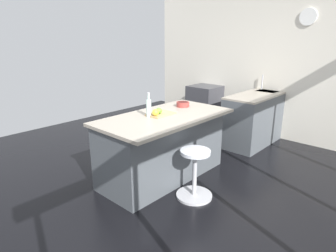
{
  "coord_description": "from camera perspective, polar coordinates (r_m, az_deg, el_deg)",
  "views": [
    {
      "loc": [
        2.53,
        2.28,
        1.88
      ],
      "look_at": [
        -0.13,
        -0.15,
        0.76
      ],
      "focal_mm": 30.87,
      "sensor_mm": 36.0,
      "label": 1
    }
  ],
  "objects": [
    {
      "name": "oven_range",
      "position": [
        6.31,
        7.21,
        3.96
      ],
      "size": [
        0.6,
        0.61,
        0.87
      ],
      "color": "#38383D",
      "rests_on": "ground_plane"
    },
    {
      "name": "water_bottle",
      "position": [
        3.7,
        -3.83,
        3.71
      ],
      "size": [
        0.06,
        0.06,
        0.31
      ],
      "color": "silver",
      "rests_on": "kitchen_island"
    },
    {
      "name": "kitchen_island",
      "position": [
        3.94,
        -1.04,
        -3.96
      ],
      "size": [
        1.83,
        0.96,
        0.89
      ],
      "color": "#4C5156",
      "rests_on": "ground_plane"
    },
    {
      "name": "interior_partition_left",
      "position": [
        5.87,
        19.79,
        11.1
      ],
      "size": [
        0.15,
        5.39,
        2.69
      ],
      "color": "silver",
      "rests_on": "ground_plane"
    },
    {
      "name": "cutting_board",
      "position": [
        3.8,
        -1.42,
        2.36
      ],
      "size": [
        0.36,
        0.24,
        0.02
      ],
      "primitive_type": "cube",
      "color": "tan",
      "rests_on": "kitchen_island"
    },
    {
      "name": "fruit_bowl",
      "position": [
        4.25,
        2.95,
        4.36
      ],
      "size": [
        0.19,
        0.19,
        0.07
      ],
      "color": "#993833",
      "rests_on": "kitchen_island"
    },
    {
      "name": "sink_cabinet",
      "position": [
        5.69,
        17.94,
        1.99
      ],
      "size": [
        1.9,
        0.6,
        1.18
      ],
      "color": "#4C5156",
      "rests_on": "ground_plane"
    },
    {
      "name": "stool_by_window",
      "position": [
        3.52,
        5.29,
        -9.68
      ],
      "size": [
        0.44,
        0.44,
        0.61
      ],
      "color": "#B7B7BC",
      "rests_on": "ground_plane"
    },
    {
      "name": "ground_plane",
      "position": [
        3.89,
        0.4,
        -11.57
      ],
      "size": [
        7.41,
        7.41,
        0.0
      ],
      "primitive_type": "plane",
      "color": "black"
    },
    {
      "name": "apple_yellow",
      "position": [
        3.67,
        -2.5,
        2.68
      ],
      "size": [
        0.09,
        0.09,
        0.09
      ],
      "primitive_type": "sphere",
      "color": "gold",
      "rests_on": "cutting_board"
    },
    {
      "name": "apple_green",
      "position": [
        3.77,
        -1.8,
        3.0
      ],
      "size": [
        0.08,
        0.08,
        0.08
      ],
      "primitive_type": "sphere",
      "color": "#609E2D",
      "rests_on": "cutting_board"
    }
  ]
}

